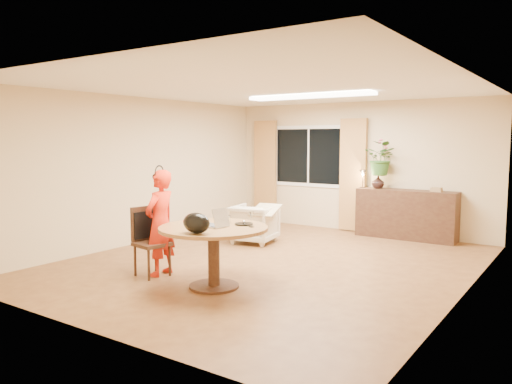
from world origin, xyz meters
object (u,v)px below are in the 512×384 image
dining_table (214,240)px  dining_chair (152,242)px  child (160,223)px  armchair (254,224)px  sideboard (406,214)px

dining_table → dining_chair: dining_chair is taller
dining_table → dining_chair: bearing=-176.9°
dining_chair → child: bearing=72.2°
dining_chair → armchair: 2.61m
dining_chair → child: (0.06, 0.11, 0.25)m
dining_chair → armchair: (-0.10, 2.60, -0.13)m
child → armchair: 2.53m
dining_table → child: bearing=177.0°
dining_chair → sideboard: size_ratio=0.51×
dining_table → sideboard: sideboard is taller
dining_table → sideboard: bearing=77.2°
dining_table → dining_chair: size_ratio=1.45×
dining_table → child: size_ratio=0.94×
armchair → child: bearing=83.2°
child → sideboard: (1.98, 4.40, -0.26)m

